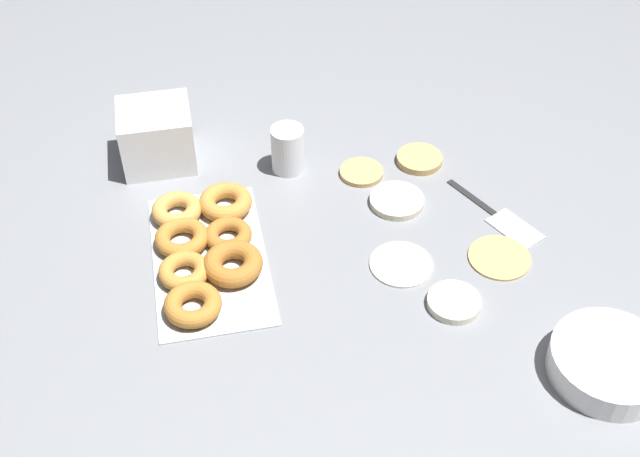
{
  "coord_description": "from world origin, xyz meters",
  "views": [
    {
      "loc": [
        1.07,
        -0.31,
        1.08
      ],
      "look_at": [
        0.0,
        -0.09,
        0.04
      ],
      "focal_mm": 45.0,
      "sensor_mm": 36.0,
      "label": 1
    }
  ],
  "objects_px": {
    "pancake_2": "(361,172)",
    "spatula": "(505,221)",
    "pancake_5": "(500,257)",
    "donut_tray": "(206,247)",
    "pancake_1": "(454,302)",
    "pancake_0": "(419,159)",
    "pancake_4": "(401,263)",
    "batter_bowl": "(609,363)",
    "container_stack": "(157,136)",
    "pancake_3": "(397,201)",
    "paper_cup": "(288,149)"
  },
  "relations": [
    {
      "from": "pancake_2",
      "to": "spatula",
      "type": "relative_size",
      "value": 0.4
    },
    {
      "from": "pancake_2",
      "to": "pancake_3",
      "type": "distance_m",
      "value": 0.12
    },
    {
      "from": "batter_bowl",
      "to": "pancake_5",
      "type": "bearing_deg",
      "value": -164.71
    },
    {
      "from": "pancake_1",
      "to": "pancake_3",
      "type": "relative_size",
      "value": 0.87
    },
    {
      "from": "pancake_1",
      "to": "batter_bowl",
      "type": "relative_size",
      "value": 0.49
    },
    {
      "from": "pancake_2",
      "to": "batter_bowl",
      "type": "relative_size",
      "value": 0.47
    },
    {
      "from": "batter_bowl",
      "to": "container_stack",
      "type": "bearing_deg",
      "value": -136.02
    },
    {
      "from": "pancake_4",
      "to": "container_stack",
      "type": "xyz_separation_m",
      "value": [
        -0.41,
        -0.42,
        0.06
      ]
    },
    {
      "from": "pancake_0",
      "to": "container_stack",
      "type": "bearing_deg",
      "value": -102.26
    },
    {
      "from": "pancake_1",
      "to": "donut_tray",
      "type": "height_order",
      "value": "donut_tray"
    },
    {
      "from": "donut_tray",
      "to": "batter_bowl",
      "type": "relative_size",
      "value": 1.91
    },
    {
      "from": "pancake_1",
      "to": "pancake_3",
      "type": "distance_m",
      "value": 0.28
    },
    {
      "from": "pancake_2",
      "to": "pancake_0",
      "type": "bearing_deg",
      "value": 96.55
    },
    {
      "from": "pancake_2",
      "to": "paper_cup",
      "type": "distance_m",
      "value": 0.16
    },
    {
      "from": "container_stack",
      "to": "pancake_5",
      "type": "bearing_deg",
      "value": 54.9
    },
    {
      "from": "batter_bowl",
      "to": "pancake_2",
      "type": "bearing_deg",
      "value": -154.64
    },
    {
      "from": "pancake_4",
      "to": "spatula",
      "type": "xyz_separation_m",
      "value": [
        -0.07,
        0.23,
        -0.0
      ]
    },
    {
      "from": "container_stack",
      "to": "pancake_3",
      "type": "bearing_deg",
      "value": 62.68
    },
    {
      "from": "pancake_1",
      "to": "batter_bowl",
      "type": "bearing_deg",
      "value": 46.38
    },
    {
      "from": "pancake_1",
      "to": "container_stack",
      "type": "distance_m",
      "value": 0.72
    },
    {
      "from": "donut_tray",
      "to": "spatula",
      "type": "xyz_separation_m",
      "value": [
        0.03,
        0.59,
        -0.02
      ]
    },
    {
      "from": "pancake_4",
      "to": "paper_cup",
      "type": "xyz_separation_m",
      "value": [
        -0.32,
        -0.16,
        0.05
      ]
    },
    {
      "from": "container_stack",
      "to": "pancake_1",
      "type": "bearing_deg",
      "value": 43.05
    },
    {
      "from": "pancake_1",
      "to": "pancake_4",
      "type": "bearing_deg",
      "value": -150.47
    },
    {
      "from": "pancake_2",
      "to": "donut_tray",
      "type": "xyz_separation_m",
      "value": [
        0.17,
        -0.34,
        0.01
      ]
    },
    {
      "from": "container_stack",
      "to": "paper_cup",
      "type": "relative_size",
      "value": 1.48
    },
    {
      "from": "pancake_5",
      "to": "pancake_3",
      "type": "bearing_deg",
      "value": -142.03
    },
    {
      "from": "pancake_4",
      "to": "batter_bowl",
      "type": "height_order",
      "value": "batter_bowl"
    },
    {
      "from": "pancake_0",
      "to": "pancake_1",
      "type": "relative_size",
      "value": 1.02
    },
    {
      "from": "pancake_1",
      "to": "container_stack",
      "type": "bearing_deg",
      "value": -136.95
    },
    {
      "from": "pancake_4",
      "to": "batter_bowl",
      "type": "relative_size",
      "value": 0.61
    },
    {
      "from": "pancake_2",
      "to": "container_stack",
      "type": "distance_m",
      "value": 0.44
    },
    {
      "from": "pancake_0",
      "to": "donut_tray",
      "type": "distance_m",
      "value": 0.51
    },
    {
      "from": "pancake_5",
      "to": "container_stack",
      "type": "distance_m",
      "value": 0.75
    },
    {
      "from": "pancake_5",
      "to": "donut_tray",
      "type": "distance_m",
      "value": 0.55
    },
    {
      "from": "pancake_1",
      "to": "pancake_4",
      "type": "relative_size",
      "value": 0.81
    },
    {
      "from": "donut_tray",
      "to": "batter_bowl",
      "type": "xyz_separation_m",
      "value": [
        0.41,
        0.62,
        0.01
      ]
    },
    {
      "from": "pancake_0",
      "to": "pancake_2",
      "type": "bearing_deg",
      "value": -83.45
    },
    {
      "from": "pancake_3",
      "to": "donut_tray",
      "type": "height_order",
      "value": "donut_tray"
    },
    {
      "from": "pancake_4",
      "to": "pancake_5",
      "type": "bearing_deg",
      "value": 83.6
    },
    {
      "from": "batter_bowl",
      "to": "container_stack",
      "type": "relative_size",
      "value": 1.32
    },
    {
      "from": "pancake_3",
      "to": "container_stack",
      "type": "height_order",
      "value": "container_stack"
    },
    {
      "from": "pancake_0",
      "to": "batter_bowl",
      "type": "distance_m",
      "value": 0.61
    },
    {
      "from": "pancake_0",
      "to": "pancake_2",
      "type": "xyz_separation_m",
      "value": [
        0.02,
        -0.13,
        -0.0
      ]
    },
    {
      "from": "pancake_0",
      "to": "paper_cup",
      "type": "height_order",
      "value": "paper_cup"
    },
    {
      "from": "pancake_5",
      "to": "pancake_4",
      "type": "bearing_deg",
      "value": -96.4
    },
    {
      "from": "container_stack",
      "to": "pancake_0",
      "type": "bearing_deg",
      "value": 77.74
    },
    {
      "from": "pancake_1",
      "to": "pancake_0",
      "type": "bearing_deg",
      "value": 171.94
    },
    {
      "from": "pancake_2",
      "to": "batter_bowl",
      "type": "bearing_deg",
      "value": 25.36
    },
    {
      "from": "paper_cup",
      "to": "spatula",
      "type": "bearing_deg",
      "value": 57.23
    }
  ]
}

